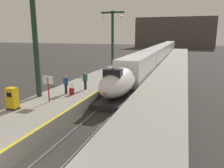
# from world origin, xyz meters

# --- Properties ---
(platform_left) EXTENTS (4.80, 110.00, 1.05)m
(platform_left) POSITION_xyz_m (-4.05, 24.75, 0.53)
(platform_left) COLOR gray
(platform_left) RESTS_ON ground
(platform_right) EXTENTS (4.80, 110.00, 1.05)m
(platform_right) POSITION_xyz_m (4.05, 24.75, 0.53)
(platform_right) COLOR gray
(platform_right) RESTS_ON ground
(platform_left_safety_stripe) EXTENTS (0.20, 107.80, 0.01)m
(platform_left_safety_stripe) POSITION_xyz_m (-1.77, 24.75, 1.05)
(platform_left_safety_stripe) COLOR yellow
(platform_left_safety_stripe) RESTS_ON platform_left
(rail_main_left) EXTENTS (0.08, 110.00, 0.12)m
(rail_main_left) POSITION_xyz_m (-0.75, 27.50, 0.06)
(rail_main_left) COLOR slate
(rail_main_left) RESTS_ON ground
(rail_main_right) EXTENTS (0.08, 110.00, 0.12)m
(rail_main_right) POSITION_xyz_m (0.75, 27.50, 0.06)
(rail_main_right) COLOR slate
(rail_main_right) RESTS_ON ground
(highspeed_train_main) EXTENTS (2.92, 76.34, 3.60)m
(highspeed_train_main) POSITION_xyz_m (0.00, 47.34, 1.97)
(highspeed_train_main) COLOR silver
(highspeed_train_main) RESTS_ON ground
(station_column_mid) EXTENTS (4.00, 0.68, 10.06)m
(station_column_mid) POSITION_xyz_m (-5.90, 9.54, 7.04)
(station_column_mid) COLOR #1E3828
(station_column_mid) RESTS_ON platform_left
(station_column_far) EXTENTS (4.00, 0.68, 9.02)m
(station_column_far) POSITION_xyz_m (-5.90, 29.91, 6.49)
(station_column_far) COLOR #1E3828
(station_column_far) RESTS_ON platform_left
(passenger_near_edge) EXTENTS (0.53, 0.35, 1.69)m
(passenger_near_edge) POSITION_xyz_m (-4.07, 10.97, 2.04)
(passenger_near_edge) COLOR #23232D
(passenger_near_edge) RESTS_ON platform_left
(passenger_mid_platform) EXTENTS (0.36, 0.52, 1.69)m
(passenger_mid_platform) POSITION_xyz_m (-3.12, 13.03, 2.04)
(passenger_mid_platform) COLOR #23232D
(passenger_mid_platform) RESTS_ON platform_left
(passenger_far_waiting) EXTENTS (0.51, 0.37, 1.69)m
(passenger_far_waiting) POSITION_xyz_m (-2.12, 20.05, 2.04)
(passenger_far_waiting) COLOR #23232D
(passenger_far_waiting) RESTS_ON platform_left
(rolling_suitcase) EXTENTS (0.40, 0.22, 0.98)m
(rolling_suitcase) POSITION_xyz_m (-3.44, 10.87, 1.35)
(rolling_suitcase) COLOR maroon
(rolling_suitcase) RESTS_ON platform_left
(ticket_machine_yellow) EXTENTS (0.76, 0.62, 1.60)m
(ticket_machine_yellow) POSITION_xyz_m (-5.55, 6.03, 1.79)
(ticket_machine_yellow) COLOR yellow
(ticket_machine_yellow) RESTS_ON platform_left
(departure_info_board) EXTENTS (0.90, 0.10, 2.12)m
(departure_info_board) POSITION_xyz_m (-4.09, 8.35, 2.56)
(departure_info_board) COLOR maroon
(departure_info_board) RESTS_ON platform_left
(terminus_back_wall) EXTENTS (36.00, 2.00, 14.00)m
(terminus_back_wall) POSITION_xyz_m (0.00, 102.00, 7.00)
(terminus_back_wall) COLOR #4C4742
(terminus_back_wall) RESTS_ON ground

